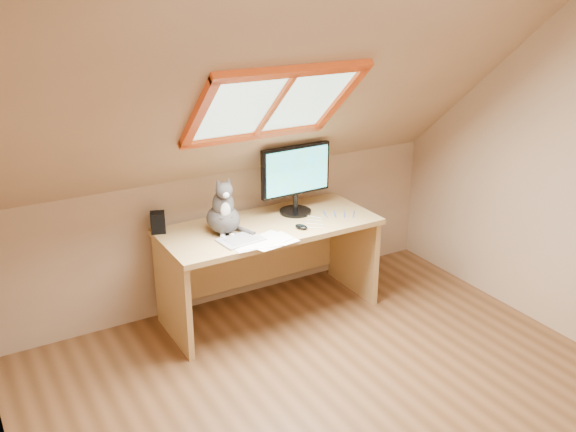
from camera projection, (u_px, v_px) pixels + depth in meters
ground at (366, 426)px, 3.57m from camera, size 3.50×3.50×0.00m
room_shell at (391, 187)px, 2.97m from camera, size 3.52×3.52×2.41m
desk at (265, 249)px, 4.62m from camera, size 1.54×0.67×0.70m
monitor at (296, 175)px, 4.59m from camera, size 0.55×0.23×0.51m
cat at (223, 213)px, 4.30m from camera, size 0.27×0.30×0.41m
desk_speaker at (158, 222)px, 4.33m from camera, size 0.12×0.12×0.14m
graphics_tablet at (241, 240)px, 4.22m from camera, size 0.30×0.23×0.01m
mouse at (301, 227)px, 4.40m from camera, size 0.09×0.11×0.03m
papers at (263, 242)px, 4.19m from camera, size 0.35×0.30×0.01m
cables at (330, 217)px, 4.60m from camera, size 0.51×0.26×0.01m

